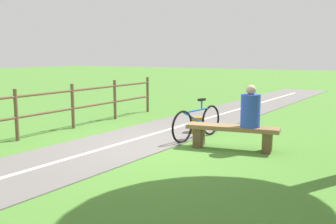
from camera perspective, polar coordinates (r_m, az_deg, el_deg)
name	(u,v)px	position (r m, az deg, el deg)	size (l,w,h in m)	color
ground_plane	(159,145)	(7.66, -1.31, -4.95)	(80.00, 80.00, 0.00)	#477A2D
bench	(232,133)	(7.39, 9.52, -3.08)	(1.78, 0.66, 0.45)	brown
person_seated	(250,109)	(7.26, 12.15, 0.42)	(0.41, 0.41, 0.79)	#2847B7
bicycle	(197,122)	(8.18, 4.37, -1.54)	(0.33, 1.71, 0.85)	black
backpack	(197,125)	(8.87, 4.37, -1.92)	(0.35, 0.34, 0.36)	olive
fence_roadside	(16,110)	(8.54, -21.63, 0.22)	(0.37, 9.66, 1.09)	brown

